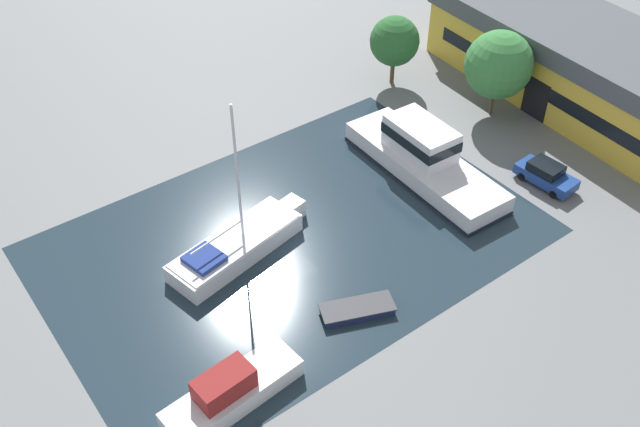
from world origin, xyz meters
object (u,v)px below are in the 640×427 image
Objects in this scene: motor_cruiser at (423,157)px; cabin_boat at (231,391)px; quay_tree_by_water at (395,41)px; small_dinghy at (357,309)px; warehouse_building at (584,65)px; sailboat_moored at (238,245)px; parked_car at (546,174)px; quay_tree_near_building at (499,65)px.

motor_cruiser reaches higher than cabin_boat.
small_dinghy is at bearing -45.49° from quay_tree_by_water.
warehouse_building reaches higher than small_dinghy.
quay_tree_by_water is at bearing 60.76° from motor_cruiser.
cabin_boat is (8.30, -20.74, -0.52)m from motor_cruiser.
motor_cruiser is at bearing 75.94° from sailboat_moored.
cabin_boat is (2.26, -26.71, 0.03)m from parked_car.
sailboat_moored is at bearing -64.83° from quay_tree_by_water.
warehouse_building is 2.61× the size of sailboat_moored.
quay_tree_by_water is 33.48m from cabin_boat.
warehouse_building reaches higher than parked_car.
small_dinghy is (7.31, -28.80, -2.79)m from warehouse_building.
warehouse_building is 31.71m from sailboat_moored.
warehouse_building is 38.54m from cabin_boat.
small_dinghy is 0.60× the size of cabin_boat.
quay_tree_by_water reaches higher than small_dinghy.
quay_tree_by_water is 0.43× the size of motor_cruiser.
quay_tree_by_water is 1.35× the size of parked_car.
sailboat_moored is at bearing -22.04° from parked_car.
motor_cruiser is 14.13m from small_dinghy.
quay_tree_by_water is 12.87m from motor_cruiser.
small_dinghy is (9.95, -21.64, -4.01)m from quay_tree_near_building.
small_dinghy is (18.25, -18.56, -3.52)m from quay_tree_by_water.
parked_car is (8.52, -3.74, -3.46)m from quay_tree_near_building.
sailboat_moored is at bearing 41.01° from small_dinghy.
parked_car is 17.97m from small_dinghy.
quay_tree_near_building reaches higher than warehouse_building.
warehouse_building is 15.00m from quay_tree_by_water.
quay_tree_by_water is at bearing -132.83° from warehouse_building.
warehouse_building is 4.00× the size of quay_tree_near_building.
motor_cruiser is (10.76, -6.62, -2.43)m from quay_tree_by_water.
cabin_boat is at bearing -155.83° from motor_cruiser.
cabin_boat is at bearing 117.40° from small_dinghy.
motor_cruiser is (-0.18, -16.86, -1.70)m from warehouse_building.
small_dinghy is at bearing -145.57° from motor_cruiser.
sailboat_moored is 2.33× the size of small_dinghy.
quay_tree_near_building is 24.16m from small_dinghy.
motor_cruiser reaches higher than parked_car.
quay_tree_near_building is 0.65× the size of sailboat_moored.
parked_car is 0.95× the size of small_dinghy.
quay_tree_by_water is at bearing -159.60° from quay_tree_near_building.
parked_car is (16.81, -0.66, -2.97)m from quay_tree_by_water.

